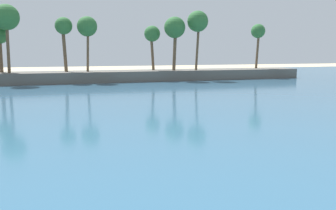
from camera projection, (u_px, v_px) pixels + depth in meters
sea at (69, 86)px, 51.67m from camera, size 220.00×92.41×0.06m
palm_headland at (43, 57)px, 55.70m from camera, size 83.67×6.32×12.85m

